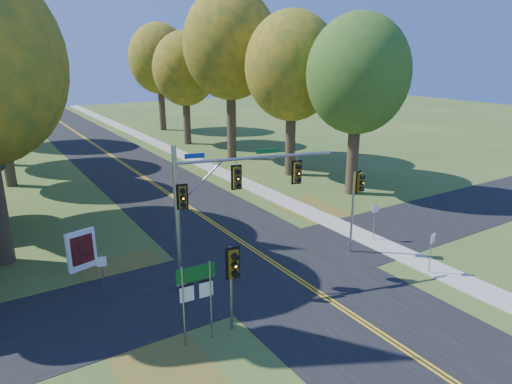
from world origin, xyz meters
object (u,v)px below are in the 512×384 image
east_signal_pole (357,191)px  traffic_mast (218,197)px  info_kiosk (81,250)px  route_sign_cluster (197,288)px

east_signal_pole → traffic_mast: bearing=159.4°
east_signal_pole → info_kiosk: size_ratio=2.24×
east_signal_pole → route_sign_cluster: east_signal_pole is taller
traffic_mast → east_signal_pole: bearing=9.3°
traffic_mast → info_kiosk: traffic_mast is taller
traffic_mast → route_sign_cluster: size_ratio=2.26×
traffic_mast → east_signal_pole: traffic_mast is taller
info_kiosk → traffic_mast: bearing=-60.0°
info_kiosk → route_sign_cluster: bearing=-89.5°
east_signal_pole → info_kiosk: 13.77m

